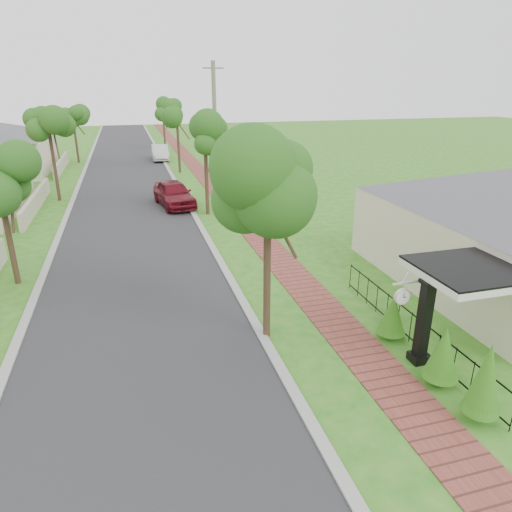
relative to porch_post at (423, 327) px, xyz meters
name	(u,v)px	position (x,y,z in m)	size (l,w,h in m)	color
ground	(255,367)	(-4.55, 1.00, -1.12)	(160.00, 160.00, 0.00)	#26731B
road	(130,203)	(-7.55, 21.00, -1.12)	(7.00, 120.00, 0.02)	#28282B
kerb_right	(185,199)	(-3.90, 21.00, -1.12)	(0.30, 120.00, 0.10)	#9E9E99
kerb_left	(71,207)	(-11.20, 21.00, -1.12)	(0.30, 120.00, 0.10)	#9E9E99
sidewalk	(223,197)	(-1.30, 21.00, -1.12)	(1.50, 120.00, 0.03)	brown
porch_post	(423,327)	(0.00, 0.00, 0.00)	(0.48, 0.48, 2.52)	black
picket_fence	(411,326)	(0.35, 1.00, -0.59)	(0.03, 8.02, 1.00)	black
street_trees	(124,123)	(-7.42, 27.84, 3.42)	(10.70, 37.65, 5.89)	#382619
hedge_row	(438,351)	(-0.10, -0.85, -0.24)	(0.82, 4.60, 2.11)	#286E16
parked_car_red	(174,194)	(-4.77, 19.36, -0.31)	(1.90, 4.73, 1.61)	maroon
parked_car_white	(160,153)	(-4.15, 38.27, -0.38)	(1.58, 4.52, 1.49)	silver
near_tree	(268,185)	(-3.75, 2.50, 3.67)	(2.34, 2.34, 6.00)	#382619
utility_pole	(215,138)	(-2.25, 18.04, 3.23)	(1.20, 0.24, 8.57)	gray
station_clock	(402,296)	(-0.50, 0.40, 0.83)	(0.78, 0.13, 0.66)	silver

